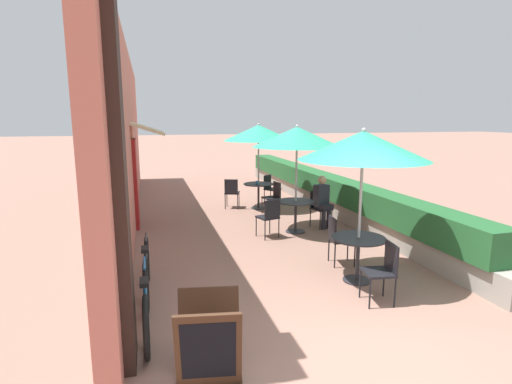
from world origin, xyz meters
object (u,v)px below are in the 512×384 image
cafe_chair_far_left (270,187)px  coffee_cup_far (257,182)px  bicycle_leaning (146,305)px  cafe_chair_mid_right (319,206)px  cafe_chair_mid_left (269,215)px  patio_umbrella_mid (297,137)px  bicycle_second (147,270)px  cafe_chair_far_back (273,195)px  patio_table_far (258,190)px  patio_umbrella_near (363,146)px  seated_patron_mid_right (323,199)px  menu_board (209,341)px  cafe_chair_near_right (383,268)px  cafe_chair_far_right (232,191)px  patio_table_mid (296,208)px  cafe_chair_near_left (338,236)px  patio_umbrella_far (259,133)px  patio_table_near (358,248)px

cafe_chair_far_left → coffee_cup_far: (-0.60, -0.61, 0.26)m
cafe_chair_far_left → bicycle_leaning: 7.71m
cafe_chair_mid_right → cafe_chair_mid_left: bearing=5.7°
patio_umbrella_mid → bicycle_second: size_ratio=1.38×
cafe_chair_far_left → cafe_chair_far_back: 1.34m
patio_umbrella_mid → cafe_chair_mid_right: size_ratio=2.81×
patio_table_far → cafe_chair_far_back: bearing=-73.8°
patio_umbrella_mid → cafe_chair_mid_left: patio_umbrella_mid is taller
patio_umbrella_near → seated_patron_mid_right: patio_umbrella_near is taller
menu_board → bicycle_second: bearing=114.2°
cafe_chair_near_right → patio_umbrella_mid: bearing=7.1°
cafe_chair_far_right → coffee_cup_far: bearing=0.1°
seated_patron_mid_right → bicycle_second: 4.88m
patio_table_far → bicycle_leaning: size_ratio=0.49×
patio_umbrella_near → patio_table_far: 5.71m
patio_table_mid → bicycle_leaning: 4.93m
cafe_chair_near_left → menu_board: 3.75m
patio_umbrella_far → cafe_chair_far_back: bearing=-73.8°
coffee_cup_far → bicycle_leaning: bearing=-116.6°
patio_table_far → cafe_chair_far_left: 0.77m
patio_table_near → cafe_chair_mid_left: cafe_chair_mid_left is taller
patio_table_far → patio_umbrella_far: patio_umbrella_far is taller
cafe_chair_mid_right → cafe_chair_near_left: bearing=56.9°
cafe_chair_near_right → patio_table_mid: cafe_chair_near_right is taller
patio_umbrella_near → patio_table_mid: (0.05, 2.90, -1.62)m
patio_table_near → bicycle_second: size_ratio=0.48×
patio_umbrella_mid → cafe_chair_far_back: 2.47m
cafe_chair_far_back → menu_board: bearing=146.6°
patio_table_near → cafe_chair_far_back: 4.73m
cafe_chair_mid_left → cafe_chair_mid_right: (1.43, 0.58, 0.00)m
patio_table_near → patio_umbrella_mid: bearing=89.1°
cafe_chair_far_right → coffee_cup_far: size_ratio=9.67×
cafe_chair_mid_left → bicycle_second: size_ratio=0.49×
patio_table_far → cafe_chair_far_right: 0.77m
patio_umbrella_mid → cafe_chair_mid_left: (-0.72, -0.29, -1.66)m
cafe_chair_near_right → cafe_chair_near_left: bearing=5.7°
patio_umbrella_far → bicycle_leaning: size_ratio=1.39×
patio_table_near → cafe_chair_mid_right: size_ratio=0.98×
patio_table_mid → cafe_chair_far_right: 2.90m
patio_table_far → patio_umbrella_far: bearing=-104.0°
patio_umbrella_mid → bicycle_leaning: 5.25m
cafe_chair_far_back → patio_umbrella_far: bearing=5.7°
patio_umbrella_mid → bicycle_leaning: bearing=-132.3°
bicycle_second → menu_board: bearing=-74.4°
patio_umbrella_near → cafe_chair_near_right: bearing=-92.8°
coffee_cup_far → cafe_chair_far_right: bearing=160.6°
patio_table_mid → menu_board: 5.46m
cafe_chair_mid_right → bicycle_leaning: (-4.03, -3.94, -0.15)m
seated_patron_mid_right → patio_table_far: seated_patron_mid_right is taller
patio_table_near → bicycle_leaning: size_ratio=0.49×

